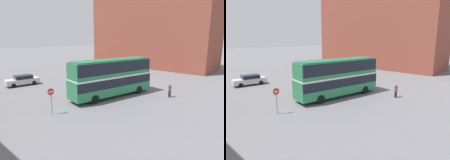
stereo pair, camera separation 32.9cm
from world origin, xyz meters
The scene contains 7 objects.
ground_plane centered at (0.00, 0.00, 0.00)m, with size 240.00×240.00×0.00m, color slate.
building_row_right centered at (25.91, 9.67, 8.89)m, with size 10.72×30.19×17.76m.
double_decker_bus centered at (-0.37, -0.94, 2.60)m, with size 11.02×4.42×4.54m.
pedestrian_foreground centered at (3.95, -6.38, 1.00)m, with size 0.54×0.54×1.63m.
parked_car_kerb_near centered at (12.21, 13.49, 0.76)m, with size 4.20×2.18×1.48m.
parked_car_side_street centered at (-5.04, 12.94, 0.78)m, with size 4.87×2.52×1.53m.
no_entry_sign centered at (-8.50, -0.67, 1.70)m, with size 0.64×0.08×2.52m.
Camera 1 is at (-17.90, -16.62, 7.09)m, focal length 32.00 mm.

